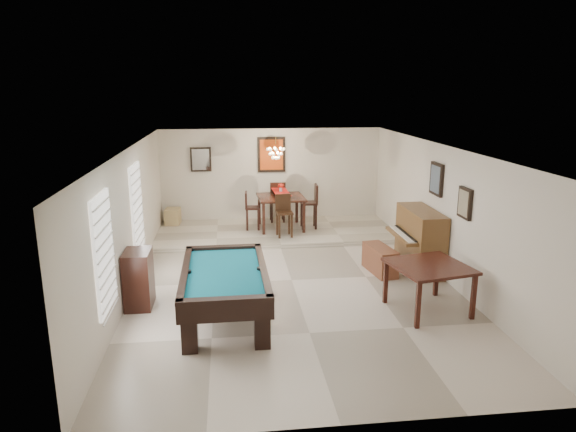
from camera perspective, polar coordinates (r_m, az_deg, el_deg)
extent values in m
cube|color=beige|center=(10.18, 0.40, -7.17)|extent=(6.00, 9.00, 0.02)
cube|color=silver|center=(14.16, -1.85, 4.45)|extent=(6.00, 0.04, 2.60)
cube|color=silver|center=(5.58, 6.26, -11.35)|extent=(6.00, 0.04, 2.60)
cube|color=silver|center=(9.87, -17.14, -0.51)|extent=(0.04, 9.00, 2.60)
cube|color=silver|center=(10.57, 16.78, 0.46)|extent=(0.04, 9.00, 2.60)
cube|color=white|center=(9.54, 0.43, 7.58)|extent=(6.00, 9.00, 0.04)
cube|color=beige|center=(13.22, -1.35, -1.78)|extent=(6.00, 2.50, 0.12)
cube|color=white|center=(7.77, -19.77, -3.89)|extent=(0.06, 1.00, 1.70)
cube|color=white|center=(10.42, -16.45, 0.86)|extent=(0.06, 1.00, 1.70)
cube|color=brown|center=(10.66, 10.18, -4.79)|extent=(0.52, 1.02, 0.54)
cube|color=black|center=(9.21, -16.27, -6.73)|extent=(0.44, 0.66, 0.99)
cube|color=tan|center=(14.04, -12.68, -0.03)|extent=(0.41, 0.49, 0.42)
cube|color=#D84C14|center=(14.03, -1.86, 6.83)|extent=(0.75, 0.06, 0.95)
cube|color=white|center=(14.01, -9.67, 6.22)|extent=(0.55, 0.06, 0.65)
cube|color=slate|center=(10.70, 16.18, 3.96)|extent=(0.06, 0.55, 0.65)
cube|color=gray|center=(9.58, 19.06, 1.36)|extent=(0.06, 0.45, 0.55)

